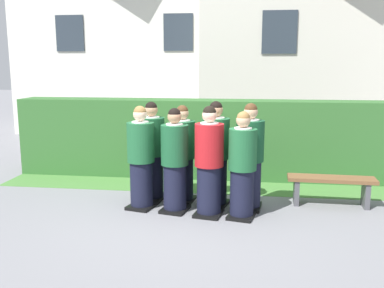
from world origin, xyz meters
name	(u,v)px	position (x,y,z in m)	size (l,w,h in m)	color
ground_plane	(190,212)	(0.00, 0.00, 0.00)	(60.00, 60.00, 0.00)	slate
student_front_row_0	(141,160)	(-0.81, 0.14, 0.79)	(0.49, 0.55, 1.66)	black
student_front_row_1	(175,163)	(-0.25, 0.04, 0.78)	(0.47, 0.56, 1.64)	black
student_in_red_blazer	(209,164)	(0.30, -0.07, 0.81)	(0.47, 0.55, 1.69)	black
student_front_row_3	(242,168)	(0.80, -0.11, 0.77)	(0.46, 0.53, 1.62)	black
student_rear_row_0	(152,154)	(-0.73, 0.59, 0.80)	(0.45, 0.53, 1.68)	black
student_rear_row_1	(182,156)	(-0.20, 0.54, 0.78)	(0.44, 0.52, 1.64)	black
student_rear_row_2	(215,157)	(0.36, 0.41, 0.82)	(0.50, 0.57, 1.72)	black
student_rear_row_3	(250,159)	(0.91, 0.33, 0.81)	(0.44, 0.53, 1.70)	black
hedge	(205,139)	(0.00, 2.25, 0.79)	(7.70, 0.70, 1.58)	#33662D
school_building_main	(334,15)	(3.36, 7.39, 3.75)	(8.11, 4.48, 7.31)	beige
school_building_annex	(140,19)	(-2.98, 8.88, 3.86)	(8.08, 4.39, 7.51)	silver
wooden_bench	(331,185)	(2.25, 0.64, 0.35)	(1.41, 0.41, 0.48)	brown
lawn_strip	(200,186)	(0.00, 1.45, 0.00)	(7.70, 0.90, 0.01)	#477A38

